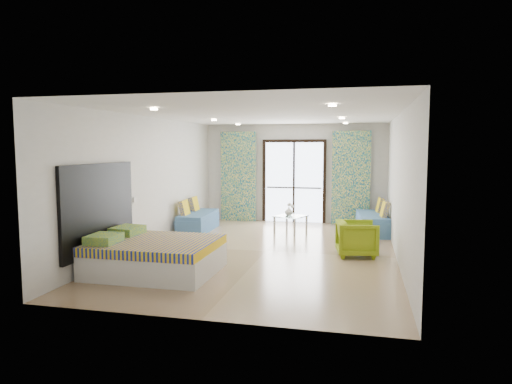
% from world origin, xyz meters
% --- Properties ---
extents(floor, '(5.00, 7.50, 0.01)m').
position_xyz_m(floor, '(0.00, 0.00, 0.00)').
color(floor, '#937657').
rests_on(floor, ground).
extents(ceiling, '(5.00, 7.50, 0.01)m').
position_xyz_m(ceiling, '(0.00, 0.00, 2.70)').
color(ceiling, silver).
rests_on(ceiling, ground).
extents(wall_back, '(5.00, 0.01, 2.70)m').
position_xyz_m(wall_back, '(0.00, 3.75, 1.35)').
color(wall_back, silver).
rests_on(wall_back, ground).
extents(wall_front, '(5.00, 0.01, 2.70)m').
position_xyz_m(wall_front, '(0.00, -3.75, 1.35)').
color(wall_front, silver).
rests_on(wall_front, ground).
extents(wall_left, '(0.01, 7.50, 2.70)m').
position_xyz_m(wall_left, '(-2.50, 0.00, 1.35)').
color(wall_left, silver).
rests_on(wall_left, ground).
extents(wall_right, '(0.01, 7.50, 2.70)m').
position_xyz_m(wall_right, '(2.50, 0.00, 1.35)').
color(wall_right, silver).
rests_on(wall_right, ground).
extents(balcony_door, '(1.76, 0.08, 2.28)m').
position_xyz_m(balcony_door, '(0.00, 3.72, 1.26)').
color(balcony_door, black).
rests_on(balcony_door, floor).
extents(balcony_rail, '(1.52, 0.03, 0.04)m').
position_xyz_m(balcony_rail, '(0.00, 3.73, 0.95)').
color(balcony_rail, '#595451').
rests_on(balcony_rail, balcony_door).
extents(curtain_left, '(1.00, 0.10, 2.50)m').
position_xyz_m(curtain_left, '(-1.55, 3.57, 1.25)').
color(curtain_left, silver).
rests_on(curtain_left, floor).
extents(curtain_right, '(1.00, 0.10, 2.50)m').
position_xyz_m(curtain_right, '(1.55, 3.57, 1.25)').
color(curtain_right, silver).
rests_on(curtain_right, floor).
extents(downlight_a, '(0.12, 0.12, 0.02)m').
position_xyz_m(downlight_a, '(-1.40, -2.00, 2.67)').
color(downlight_a, '#FFE0B2').
rests_on(downlight_a, ceiling).
extents(downlight_b, '(0.12, 0.12, 0.02)m').
position_xyz_m(downlight_b, '(1.40, -2.00, 2.67)').
color(downlight_b, '#FFE0B2').
rests_on(downlight_b, ceiling).
extents(downlight_c, '(0.12, 0.12, 0.02)m').
position_xyz_m(downlight_c, '(-1.40, 1.00, 2.67)').
color(downlight_c, '#FFE0B2').
rests_on(downlight_c, ceiling).
extents(downlight_d, '(0.12, 0.12, 0.02)m').
position_xyz_m(downlight_d, '(1.40, 1.00, 2.67)').
color(downlight_d, '#FFE0B2').
rests_on(downlight_d, ceiling).
extents(downlight_e, '(0.12, 0.12, 0.02)m').
position_xyz_m(downlight_e, '(-1.40, 3.00, 2.67)').
color(downlight_e, '#FFE0B2').
rests_on(downlight_e, ceiling).
extents(downlight_f, '(0.12, 0.12, 0.02)m').
position_xyz_m(downlight_f, '(1.40, 3.00, 2.67)').
color(downlight_f, '#FFE0B2').
rests_on(downlight_f, ceiling).
extents(headboard, '(0.06, 2.10, 1.50)m').
position_xyz_m(headboard, '(-2.46, -1.95, 1.05)').
color(headboard, black).
rests_on(headboard, floor).
extents(switch_plate, '(0.02, 0.10, 0.10)m').
position_xyz_m(switch_plate, '(-2.47, -0.70, 1.05)').
color(switch_plate, silver).
rests_on(switch_plate, wall_left).
extents(bed, '(1.97, 1.61, 0.68)m').
position_xyz_m(bed, '(-1.48, -1.95, 0.28)').
color(bed, silver).
rests_on(bed, floor).
extents(daybed_left, '(0.73, 1.67, 0.81)m').
position_xyz_m(daybed_left, '(-2.11, 1.80, 0.25)').
color(daybed_left, '#3E6796').
rests_on(daybed_left, floor).
extents(daybed_right, '(0.81, 1.72, 0.82)m').
position_xyz_m(daybed_right, '(2.11, 2.50, 0.25)').
color(daybed_right, '#3E6796').
rests_on(daybed_right, floor).
extents(coffee_table, '(0.84, 0.84, 0.74)m').
position_xyz_m(coffee_table, '(0.18, 2.02, 0.38)').
color(coffee_table, silver).
rests_on(coffee_table, floor).
extents(vase, '(0.25, 0.25, 0.20)m').
position_xyz_m(vase, '(0.12, 2.08, 0.52)').
color(vase, white).
rests_on(vase, coffee_table).
extents(armchair, '(0.78, 0.82, 0.74)m').
position_xyz_m(armchair, '(1.77, 0.00, 0.37)').
color(armchair, '#819C14').
rests_on(armchair, floor).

